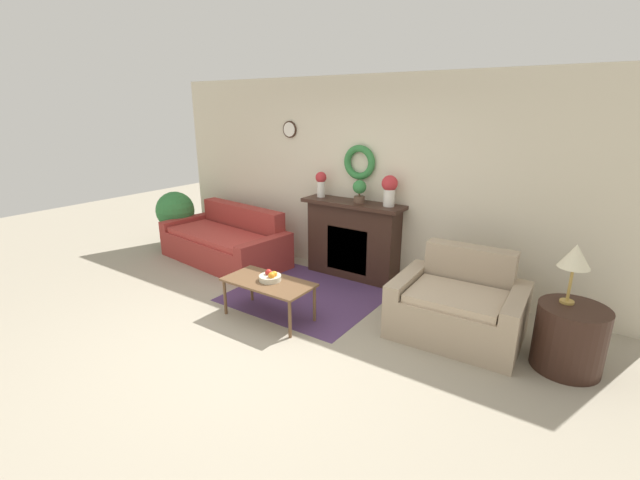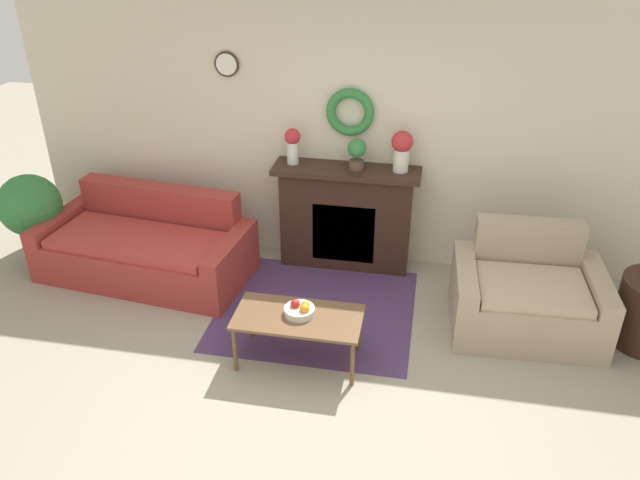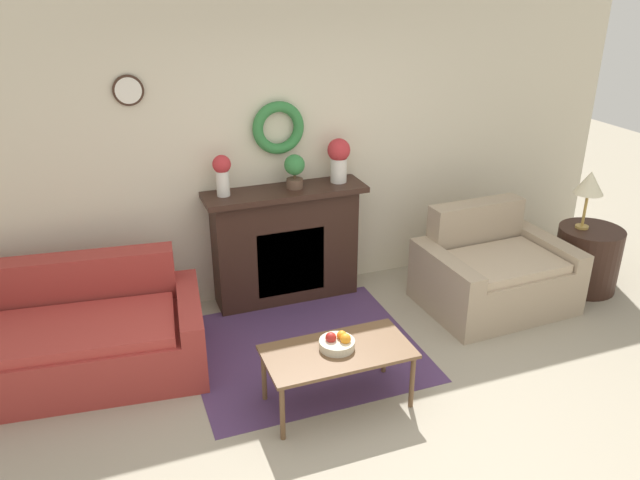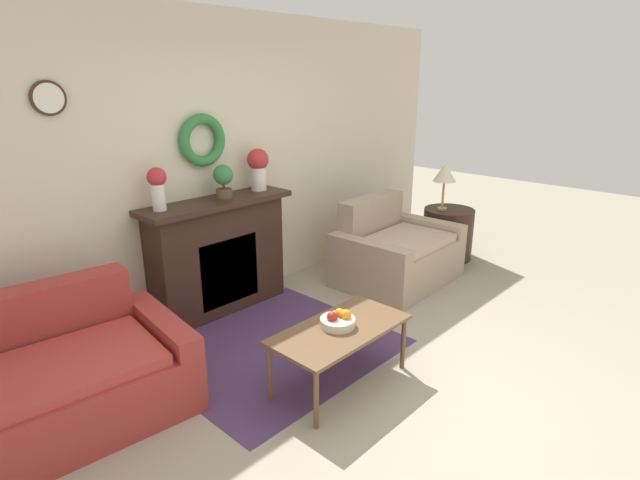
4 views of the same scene
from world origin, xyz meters
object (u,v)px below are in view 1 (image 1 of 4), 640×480
at_px(fireplace, 353,239).
at_px(fruit_bowl, 270,277).
at_px(couch_left, 226,242).
at_px(coffee_table, 268,285).
at_px(potted_plant_floor_by_couch, 175,212).
at_px(table_lamp, 575,257).
at_px(loveseat_right, 458,307).
at_px(side_table_by_loveseat, 569,338).
at_px(vase_on_mantel_left, 321,182).
at_px(potted_plant_on_mantel, 359,190).
at_px(vase_on_mantel_right, 389,188).

distance_m(fireplace, fruit_bowl, 1.60).
distance_m(couch_left, coffee_table, 2.09).
bearing_deg(potted_plant_floor_by_couch, table_lamp, -2.66).
relative_size(loveseat_right, potted_plant_floor_by_couch, 1.39).
bearing_deg(side_table_by_loveseat, loveseat_right, 177.23).
relative_size(coffee_table, table_lamp, 1.86).
distance_m(vase_on_mantel_left, potted_plant_on_mantel, 0.63).
distance_m(fireplace, vase_on_mantel_left, 0.92).
height_order(couch_left, fruit_bowl, couch_left).
distance_m(couch_left, side_table_by_loveseat, 4.69).
height_order(fireplace, potted_plant_on_mantel, potted_plant_on_mantel).
xyz_separation_m(loveseat_right, coffee_table, (-1.87, -0.84, 0.09)).
bearing_deg(loveseat_right, potted_plant_on_mantel, 152.87).
bearing_deg(loveseat_right, couch_left, 174.29).
distance_m(fireplace, potted_plant_floor_by_couch, 3.23).
xyz_separation_m(loveseat_right, potted_plant_on_mantel, (-1.63, 0.76, 0.94)).
height_order(table_lamp, vase_on_mantel_right, vase_on_mantel_right).
height_order(coffee_table, potted_plant_floor_by_couch, potted_plant_floor_by_couch).
height_order(loveseat_right, potted_plant_floor_by_couch, potted_plant_floor_by_couch).
distance_m(couch_left, vase_on_mantel_left, 1.80).
bearing_deg(vase_on_mantel_left, side_table_by_loveseat, -14.18).
relative_size(couch_left, potted_plant_on_mantel, 7.17).
relative_size(table_lamp, vase_on_mantel_left, 1.56).
height_order(fireplace, table_lamp, table_lamp).
bearing_deg(potted_plant_floor_by_couch, potted_plant_on_mantel, 8.31).
bearing_deg(potted_plant_floor_by_couch, fireplace, 8.80).
height_order(table_lamp, potted_plant_on_mantel, potted_plant_on_mantel).
bearing_deg(potted_plant_on_mantel, fireplace, 171.17).
bearing_deg(couch_left, fireplace, 22.32).
bearing_deg(fireplace, fruit_bowl, -94.69).
height_order(coffee_table, side_table_by_loveseat, side_table_by_loveseat).
distance_m(loveseat_right, side_table_by_loveseat, 1.02).
bearing_deg(loveseat_right, vase_on_mantel_left, 158.81).
relative_size(couch_left, loveseat_right, 1.65).
height_order(fireplace, vase_on_mantel_right, vase_on_mantel_right).
bearing_deg(coffee_table, vase_on_mantel_left, 103.80).
bearing_deg(fireplace, potted_plant_on_mantel, -8.83).
relative_size(couch_left, potted_plant_floor_by_couch, 2.30).
xyz_separation_m(side_table_by_loveseat, vase_on_mantel_left, (-3.29, 0.83, 0.98)).
height_order(loveseat_right, table_lamp, table_lamp).
distance_m(coffee_table, potted_plant_floor_by_couch, 3.26).
bearing_deg(table_lamp, side_table_by_loveseat, -38.66).
bearing_deg(table_lamp, potted_plant_floor_by_couch, 177.34).
relative_size(table_lamp, potted_plant_floor_by_couch, 0.59).
xyz_separation_m(fireplace, fruit_bowl, (-0.13, -1.59, -0.06)).
bearing_deg(fruit_bowl, vase_on_mantel_left, 104.33).
bearing_deg(potted_plant_floor_by_couch, side_table_by_loveseat, -3.20).
height_order(vase_on_mantel_left, potted_plant_floor_by_couch, vase_on_mantel_left).
relative_size(side_table_by_loveseat, vase_on_mantel_right, 1.54).
bearing_deg(fruit_bowl, side_table_by_loveseat, 14.84).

